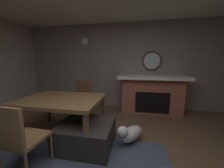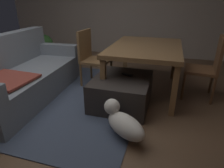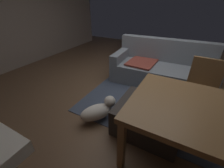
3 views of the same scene
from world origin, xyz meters
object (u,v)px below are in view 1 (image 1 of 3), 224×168
at_px(fireplace, 151,94).
at_px(dining_chair_south, 82,97).
at_px(small_dog, 130,133).
at_px(ottoman_coffee_table, 86,134).
at_px(dining_chair_north, 18,136).
at_px(dining_table, 62,102).
at_px(wall_clock, 85,41).
at_px(tv_remote, 81,121).
at_px(round_wall_mirror, 152,61).

distance_m(fireplace, dining_chair_south, 1.90).
bearing_deg(small_dog, fireplace, -107.56).
relative_size(ottoman_coffee_table, dining_chair_north, 0.94).
height_order(ottoman_coffee_table, small_dog, ottoman_coffee_table).
height_order(dining_table, wall_clock, wall_clock).
bearing_deg(wall_clock, dining_chair_south, 105.40).
relative_size(fireplace, ottoman_coffee_table, 2.09).
bearing_deg(tv_remote, wall_clock, -47.50).
relative_size(tv_remote, dining_chair_north, 0.17).
distance_m(round_wall_mirror, tv_remote, 2.64).
height_order(dining_table, small_dog, dining_table).
bearing_deg(dining_chair_north, tv_remote, -122.34).
xyz_separation_m(tv_remote, dining_chair_south, (0.45, -1.10, 0.11)).
bearing_deg(round_wall_mirror, small_dog, 74.98).
bearing_deg(fireplace, wall_clock, -7.99).
relative_size(fireplace, tv_remote, 11.42).
xyz_separation_m(fireplace, wall_clock, (2.04, -0.29, 1.53)).
bearing_deg(ottoman_coffee_table, fireplace, -124.30).
distance_m(round_wall_mirror, dining_chair_north, 3.43).
bearing_deg(dining_chair_south, ottoman_coffee_table, 116.22).
bearing_deg(ottoman_coffee_table, wall_clock, -68.45).
height_order(ottoman_coffee_table, dining_table, dining_table).
bearing_deg(dining_chair_south, fireplace, -160.07).
bearing_deg(tv_remote, dining_chair_north, 80.94).
distance_m(tv_remote, dining_chair_south, 1.19).
xyz_separation_m(ottoman_coffee_table, tv_remote, (0.11, -0.05, 0.21)).
bearing_deg(dining_table, tv_remote, 158.39).
distance_m(fireplace, dining_chair_north, 3.06).
height_order(tv_remote, small_dog, tv_remote).
relative_size(dining_table, small_dog, 2.67).
height_order(fireplace, dining_table, fireplace).
height_order(dining_chair_north, wall_clock, wall_clock).
bearing_deg(dining_chair_south, small_dog, 143.37).
relative_size(dining_table, wall_clock, 5.38).
distance_m(fireplace, small_dog, 1.71).
bearing_deg(dining_table, fireplace, -138.94).
bearing_deg(fireplace, dining_chair_north, 54.03).
relative_size(fireplace, wall_clock, 6.70).
xyz_separation_m(round_wall_mirror, tv_remote, (1.33, 2.03, -1.02)).
height_order(round_wall_mirror, dining_chair_south, round_wall_mirror).
bearing_deg(fireplace, tv_remote, 52.59).
height_order(dining_chair_south, wall_clock, wall_clock).
bearing_deg(fireplace, small_dog, 72.44).
height_order(round_wall_mirror, tv_remote, round_wall_mirror).
height_order(tv_remote, dining_chair_north, dining_chair_north).
bearing_deg(dining_chair_north, fireplace, -125.97).
bearing_deg(wall_clock, dining_chair_north, 95.03).
relative_size(fireplace, dining_chair_south, 1.96).
height_order(tv_remote, wall_clock, wall_clock).
height_order(ottoman_coffee_table, wall_clock, wall_clock).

